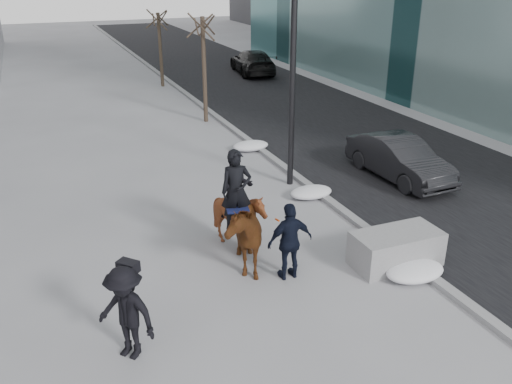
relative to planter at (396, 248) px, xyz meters
name	(u,v)px	position (x,y,z in m)	size (l,w,h in m)	color
ground	(277,274)	(-2.67, 0.66, -0.40)	(120.00, 120.00, 0.00)	gray
road	(328,125)	(4.33, 10.66, -0.40)	(8.00, 90.00, 0.01)	black
curb	(240,134)	(0.33, 10.66, -0.34)	(0.25, 90.00, 0.12)	gray
planter	(396,248)	(0.00, 0.00, 0.00)	(2.00, 1.00, 0.80)	gray
car_near	(399,158)	(3.33, 4.44, 0.26)	(1.41, 4.04, 1.33)	black
car_far	(253,62)	(5.78, 22.64, 0.32)	(2.03, 4.99, 1.45)	black
tree_near	(204,65)	(-0.27, 13.25, 2.03)	(1.20, 1.20, 4.86)	#342A1E
tree_far	(160,46)	(-0.27, 21.16, 1.78)	(1.20, 1.20, 4.36)	#3D2D24
mounted_left	(239,225)	(-3.29, 1.33, 0.61)	(1.33, 2.24, 2.71)	#482C0E
mounted_right	(239,212)	(-2.99, 2.14, 0.53)	(1.60, 1.70, 2.33)	#512B10
feeder	(290,241)	(-2.47, 0.43, 0.48)	(1.03, 0.86, 1.75)	black
camera_crew	(126,313)	(-6.17, -0.80, 0.49)	(1.24, 1.28, 1.75)	black
lamppost	(293,16)	(-0.07, 5.42, 4.59)	(0.25, 1.23, 9.09)	black
snow_piles	(314,194)	(0.03, 3.97, -0.23)	(1.38, 10.37, 0.35)	silver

